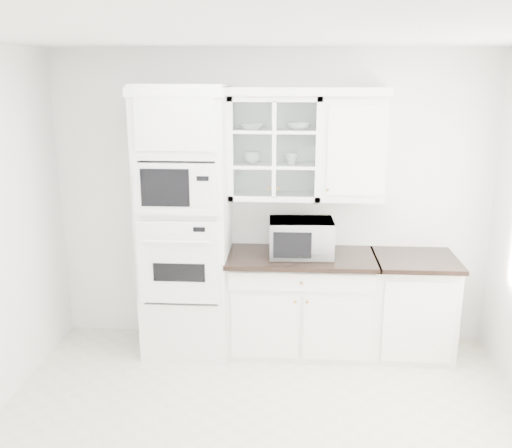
{
  "coord_description": "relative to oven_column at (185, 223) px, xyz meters",
  "views": [
    {
      "loc": [
        0.19,
        -3.4,
        2.49
      ],
      "look_at": [
        -0.1,
        1.05,
        1.3
      ],
      "focal_mm": 40.0,
      "sensor_mm": 36.0,
      "label": 1
    }
  ],
  "objects": [
    {
      "name": "room_shell",
      "position": [
        0.75,
        -0.99,
        0.58
      ],
      "size": [
        4.0,
        3.5,
        2.7
      ],
      "color": "white",
      "rests_on": "ground"
    },
    {
      "name": "base_cabinet_run",
      "position": [
        1.03,
        0.03,
        -0.74
      ],
      "size": [
        1.32,
        0.67,
        0.92
      ],
      "color": "white",
      "rests_on": "ground"
    },
    {
      "name": "bowl_a",
      "position": [
        0.59,
        0.15,
        0.84
      ],
      "size": [
        0.24,
        0.24,
        0.05
      ],
      "primitive_type": "imported",
      "rotation": [
        0.0,
        0.0,
        -0.13
      ],
      "color": "white",
      "rests_on": "upper_cabinet_glass"
    },
    {
      "name": "upper_cabinet_solid",
      "position": [
        1.46,
        0.17,
        0.65
      ],
      "size": [
        0.55,
        0.33,
        0.9
      ],
      "primitive_type": "cube",
      "color": "white",
      "rests_on": "room_shell"
    },
    {
      "name": "cup_a",
      "position": [
        0.58,
        0.17,
        0.56
      ],
      "size": [
        0.16,
        0.16,
        0.1
      ],
      "primitive_type": "imported",
      "rotation": [
        0.0,
        0.0,
        -0.24
      ],
      "color": "white",
      "rests_on": "upper_cabinet_glass"
    },
    {
      "name": "crown_molding",
      "position": [
        0.68,
        0.14,
        1.14
      ],
      "size": [
        2.14,
        0.38,
        0.07
      ],
      "primitive_type": "cube",
      "color": "white",
      "rests_on": "room_shell"
    },
    {
      "name": "oven_column",
      "position": [
        0.0,
        0.0,
        0.0
      ],
      "size": [
        0.76,
        0.68,
        2.4
      ],
      "color": "white",
      "rests_on": "ground"
    },
    {
      "name": "countertop_microwave",
      "position": [
        1.02,
        0.02,
        -0.12
      ],
      "size": [
        0.58,
        0.49,
        0.32
      ],
      "primitive_type": "imported",
      "rotation": [
        0.0,
        0.0,
        3.19
      ],
      "color": "white",
      "rests_on": "base_cabinet_run"
    },
    {
      "name": "ground",
      "position": [
        0.75,
        -1.42,
        -1.19
      ],
      "size": [
        4.0,
        3.5,
        0.01
      ],
      "primitive_type": "cube",
      "color": "beige",
      "rests_on": "ground"
    },
    {
      "name": "bowl_b",
      "position": [
        0.99,
        0.16,
        0.84
      ],
      "size": [
        0.21,
        0.21,
        0.06
      ],
      "primitive_type": "imported",
      "rotation": [
        0.0,
        0.0,
        -0.06
      ],
      "color": "white",
      "rests_on": "upper_cabinet_glass"
    },
    {
      "name": "cup_b",
      "position": [
        0.93,
        0.15,
        0.56
      ],
      "size": [
        0.14,
        0.14,
        0.1
      ],
      "primitive_type": "imported",
      "rotation": [
        0.0,
        0.0,
        -0.32
      ],
      "color": "white",
      "rests_on": "upper_cabinet_glass"
    },
    {
      "name": "upper_cabinet_glass",
      "position": [
        0.78,
        0.17,
        0.65
      ],
      "size": [
        0.8,
        0.33,
        0.9
      ],
      "color": "white",
      "rests_on": "room_shell"
    },
    {
      "name": "extra_base_cabinet",
      "position": [
        2.03,
        0.03,
        -0.74
      ],
      "size": [
        0.72,
        0.67,
        0.92
      ],
      "color": "white",
      "rests_on": "ground"
    }
  ]
}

